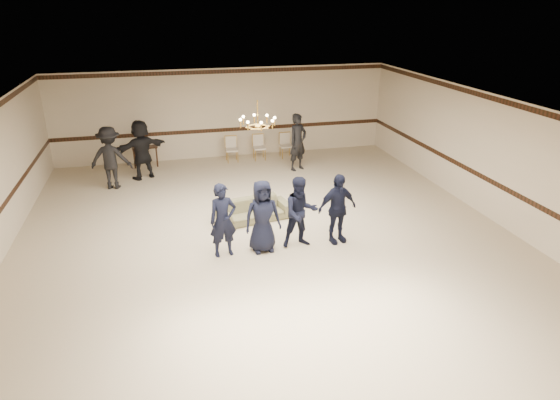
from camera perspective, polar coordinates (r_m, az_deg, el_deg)
The scene contains 16 objects.
room at distance 11.25m, azimuth -1.51°, elevation 2.70°, with size 12.01×14.01×3.21m.
chair_rail at distance 18.02m, azimuth -6.45°, elevation 8.20°, with size 12.00×0.02×0.14m, color #341A0F.
crown_molding at distance 17.62m, azimuth -6.75°, elevation 14.76°, with size 12.00×0.02×0.14m, color #341A0F.
chandelier at distance 11.84m, azimuth -2.66°, elevation 10.11°, with size 0.94×0.94×0.89m, color gold, non-canonical shape.
boy_a at distance 10.88m, azimuth -6.71°, elevation -2.40°, with size 0.62×0.41×1.71m, color black.
boy_b at distance 11.02m, azimuth -2.07°, elevation -1.93°, with size 0.84×0.54×1.71m, color black.
boy_c at distance 11.22m, azimuth 2.42°, elevation -1.46°, with size 0.83×0.65×1.71m, color black.
boy_d at distance 11.49m, azimuth 6.73°, elevation -1.01°, with size 1.00×0.42×1.71m, color black.
settee at distance 12.80m, azimuth -3.07°, elevation -1.16°, with size 1.91×0.75×0.56m, color brown.
adult_left at distance 15.62m, azimuth -19.30°, elevation 4.68°, with size 1.25×0.72×1.93m, color black.
adult_mid at distance 16.23m, azimuth -15.97°, elevation 5.73°, with size 1.79×0.57×1.93m, color black.
adult_right at distance 16.44m, azimuth 2.11°, elevation 6.81°, with size 0.70×0.46×1.93m, color black.
banquet_chair_left at distance 17.51m, azimuth -5.67°, elevation 5.92°, with size 0.43×0.43×0.89m, color beige, non-canonical shape.
banquet_chair_mid at distance 17.67m, azimuth -2.45°, elevation 6.17°, with size 0.43×0.43×0.89m, color beige, non-canonical shape.
banquet_chair_right at distance 17.89m, azimuth 0.71°, elevation 6.40°, with size 0.43×0.43×0.89m, color beige, non-canonical shape.
console_table at distance 17.57m, azimuth -15.50°, elevation 4.95°, with size 0.85×0.36×0.71m, color #341E11.
Camera 1 is at (-2.30, -10.33, 5.41)m, focal length 31.13 mm.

